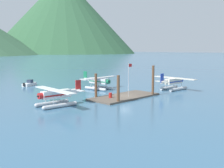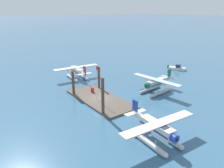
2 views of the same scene
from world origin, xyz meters
TOP-DOWN VIEW (x-y plane):
  - ground_plane at (0.00, 0.00)m, footprint 1200.00×1200.00m
  - dock_platform at (0.00, 0.00)m, footprint 13.98×6.05m
  - piling_near_left at (-4.66, -2.66)m, footprint 0.49×0.49m
  - piling_near_right at (5.06, -2.78)m, footprint 0.46×0.46m
  - piling_far_left at (-4.57, 2.90)m, footprint 0.46×0.46m
  - flagpole at (0.35, -0.72)m, footprint 0.95×0.10m
  - fuel_drum at (-3.27, 0.51)m, footprint 0.62×0.62m
  - seaplane_white_port_fwd at (-13.30, 2.66)m, footprint 7.97×10.48m
  - seaplane_silver_bow_right at (3.44, 10.61)m, footprint 10.48×7.96m
  - seaplane_cream_stbd_aft at (14.58, -1.63)m, footprint 7.97×10.48m
  - boat_white_open_north at (-4.14, 27.30)m, footprint 4.45×3.28m

SIDE VIEW (x-z plane):
  - ground_plane at x=0.00m, z-range 0.00..0.00m
  - dock_platform at x=0.00m, z-range 0.00..0.30m
  - boat_white_open_north at x=-4.14m, z-range -0.26..1.24m
  - fuel_drum at x=-3.27m, z-range 0.30..1.18m
  - seaplane_white_port_fwd at x=-13.30m, z-range -0.34..3.50m
  - seaplane_silver_bow_right at x=3.44m, z-range -0.34..3.50m
  - seaplane_cream_stbd_aft at x=14.58m, z-range -0.34..3.50m
  - piling_far_left at x=-4.57m, z-range 0.00..4.57m
  - piling_near_left at x=-4.66m, z-range 0.00..4.65m
  - piling_near_right at x=5.06m, z-range 0.00..5.84m
  - flagpole at x=0.35m, z-range 1.04..7.17m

